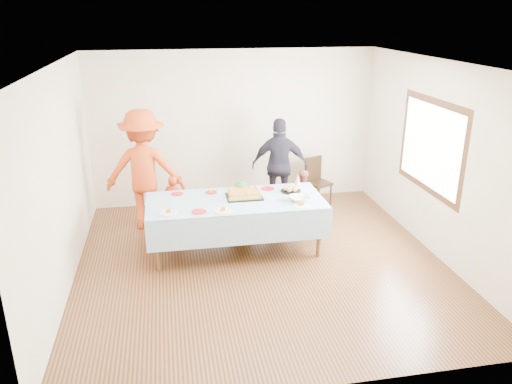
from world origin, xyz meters
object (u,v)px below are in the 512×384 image
(birthday_cake, at_px, (244,194))
(adult_left, at_px, (144,170))
(dining_chair, at_px, (316,178))
(party_table, at_px, (236,204))

(birthday_cake, xyz_separation_m, adult_left, (-1.42, 1.03, 0.13))
(birthday_cake, distance_m, adult_left, 1.76)
(dining_chair, bearing_deg, party_table, -160.65)
(birthday_cake, xyz_separation_m, dining_chair, (1.55, 1.52, -0.35))
(dining_chair, height_order, adult_left, adult_left)
(party_table, relative_size, birthday_cake, 4.87)
(party_table, height_order, adult_left, adult_left)
(party_table, distance_m, birthday_cake, 0.19)
(dining_chair, bearing_deg, birthday_cake, -159.82)
(adult_left, bearing_deg, dining_chair, -163.97)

